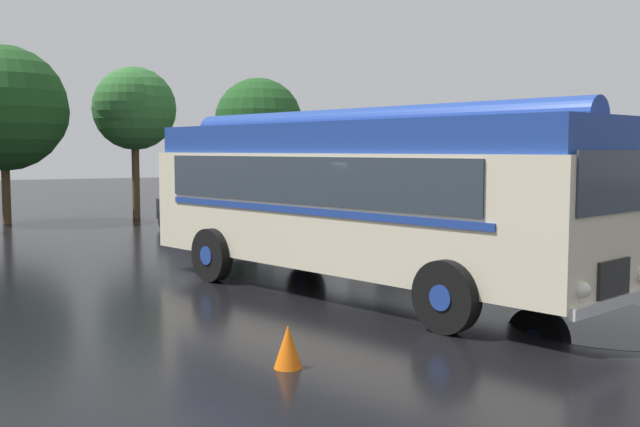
{
  "coord_description": "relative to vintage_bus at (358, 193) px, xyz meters",
  "views": [
    {
      "loc": [
        -7.32,
        -12.05,
        2.72
      ],
      "look_at": [
        -0.16,
        1.56,
        1.4
      ],
      "focal_mm": 42.0,
      "sensor_mm": 36.0,
      "label": 1
    }
  ],
  "objects": [
    {
      "name": "puddle_patch",
      "position": [
        2.24,
        -4.08,
        -1.89
      ],
      "size": [
        3.24,
        3.24,
        0.01
      ],
      "primitive_type": "cylinder",
      "color": "black",
      "rests_on": "ground"
    },
    {
      "name": "car_near_left",
      "position": [
        0.89,
        11.51,
        -1.05
      ],
      "size": [
        2.26,
        4.34,
        1.66
      ],
      "color": "black",
      "rests_on": "ground"
    },
    {
      "name": "tree_left_of_centre",
      "position": [
        -4.42,
        17.61,
        2.29
      ],
      "size": [
        4.65,
        4.58,
        6.51
      ],
      "color": "#4C3823",
      "rests_on": "ground"
    },
    {
      "name": "traffic_cone",
      "position": [
        -3.26,
        -3.83,
        -1.62
      ],
      "size": [
        0.36,
        0.36,
        0.55
      ],
      "primitive_type": "cone",
      "color": "orange",
      "rests_on": "ground"
    },
    {
      "name": "tree_right_of_centre",
      "position": [
        5.01,
        16.65,
        2.02
      ],
      "size": [
        3.62,
        3.62,
        5.66
      ],
      "color": "#4C3823",
      "rests_on": "ground"
    },
    {
      "name": "ground_plane",
      "position": [
        0.16,
        -0.05,
        -1.89
      ],
      "size": [
        120.0,
        120.0,
        0.0
      ],
      "primitive_type": "plane",
      "color": "black"
    },
    {
      "name": "box_van",
      "position": [
        6.43,
        10.79,
        -0.53
      ],
      "size": [
        2.57,
        5.87,
        2.5
      ],
      "color": "#B2B7BC",
      "rests_on": "ground"
    },
    {
      "name": "vintage_bus",
      "position": [
        0.0,
        0.0,
        0.0
      ],
      "size": [
        5.05,
        10.38,
        3.49
      ],
      "color": "beige",
      "rests_on": "ground"
    },
    {
      "name": "tree_centre",
      "position": [
        0.02,
        17.26,
        2.47
      ],
      "size": [
        3.24,
        3.25,
        5.94
      ],
      "color": "#4C3823",
      "rests_on": "ground"
    },
    {
      "name": "car_mid_left",
      "position": [
        3.29,
        10.7,
        -1.05
      ],
      "size": [
        2.27,
        4.35,
        1.66
      ],
      "color": "#B7BABF",
      "rests_on": "ground"
    }
  ]
}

